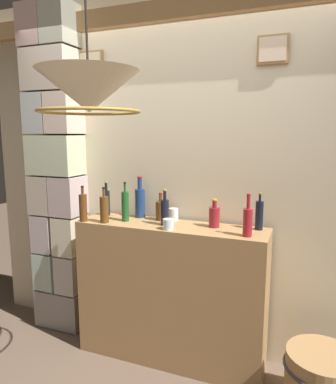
# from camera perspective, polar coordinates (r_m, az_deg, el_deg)

# --- Properties ---
(panelled_rear_partition) EXTENTS (3.56, 0.15, 2.77)m
(panelled_rear_partition) POSITION_cam_1_polar(r_m,az_deg,el_deg) (2.74, 2.33, 4.25)
(panelled_rear_partition) COLOR beige
(panelled_rear_partition) RESTS_ON ground
(stone_pillar) EXTENTS (0.45, 0.31, 2.71)m
(stone_pillar) POSITION_cam_1_polar(r_m,az_deg,el_deg) (3.16, -17.25, 2.92)
(stone_pillar) COLOR gray
(stone_pillar) RESTS_ON ground
(bar_shelf_unit) EXTENTS (1.40, 0.36, 1.05)m
(bar_shelf_unit) POSITION_cam_1_polar(r_m,az_deg,el_deg) (2.76, 0.39, -15.97)
(bar_shelf_unit) COLOR #9E7547
(bar_shelf_unit) RESTS_ON ground
(liquor_bottle_tequila) EXTENTS (0.06, 0.06, 0.28)m
(liquor_bottle_tequila) POSITION_cam_1_polar(r_m,az_deg,el_deg) (2.33, 12.75, -4.60)
(liquor_bottle_tequila) COLOR maroon
(liquor_bottle_tequila) RESTS_ON bar_shelf_unit
(liquor_bottle_rum) EXTENTS (0.08, 0.08, 0.20)m
(liquor_bottle_rum) POSITION_cam_1_polar(r_m,az_deg,el_deg) (2.52, 7.48, -3.90)
(liquor_bottle_rum) COLOR maroon
(liquor_bottle_rum) RESTS_ON bar_shelf_unit
(liquor_bottle_vodka) EXTENTS (0.06, 0.06, 0.26)m
(liquor_bottle_vodka) POSITION_cam_1_polar(r_m,az_deg,el_deg) (2.54, -0.52, -3.16)
(liquor_bottle_vodka) COLOR black
(liquor_bottle_vodka) RESTS_ON bar_shelf_unit
(liquor_bottle_vermouth) EXTENTS (0.06, 0.06, 0.30)m
(liquor_bottle_vermouth) POSITION_cam_1_polar(r_m,az_deg,el_deg) (2.68, -6.92, -2.23)
(liquor_bottle_vermouth) COLOR #1B5222
(liquor_bottle_vermouth) RESTS_ON bar_shelf_unit
(liquor_bottle_rye) EXTENTS (0.06, 0.06, 0.27)m
(liquor_bottle_rye) POSITION_cam_1_polar(r_m,az_deg,el_deg) (2.73, -13.54, -2.39)
(liquor_bottle_rye) COLOR #5C3214
(liquor_bottle_rye) RESTS_ON bar_shelf_unit
(liquor_bottle_port) EXTENTS (0.08, 0.08, 0.21)m
(liquor_bottle_port) POSITION_cam_1_polar(r_m,az_deg,el_deg) (2.69, -1.18, -2.97)
(liquor_bottle_port) COLOR #5D3414
(liquor_bottle_port) RESTS_ON bar_shelf_unit
(liquor_bottle_scotch) EXTENTS (0.06, 0.06, 0.28)m
(liquor_bottle_scotch) POSITION_cam_1_polar(r_m,az_deg,el_deg) (2.89, -9.90, -1.61)
(liquor_bottle_scotch) COLOR black
(liquor_bottle_scotch) RESTS_ON bar_shelf_unit
(liquor_bottle_brandy) EXTENTS (0.05, 0.05, 0.26)m
(liquor_bottle_brandy) POSITION_cam_1_polar(r_m,az_deg,el_deg) (2.50, 14.52, -3.61)
(liquor_bottle_brandy) COLOR black
(liquor_bottle_brandy) RESTS_ON bar_shelf_unit
(liquor_bottle_bourbon) EXTENTS (0.08, 0.08, 0.33)m
(liquor_bottle_bourbon) POSITION_cam_1_polar(r_m,az_deg,el_deg) (2.79, -4.54, -1.55)
(liquor_bottle_bourbon) COLOR navy
(liquor_bottle_bourbon) RESTS_ON bar_shelf_unit
(liquor_bottle_gin) EXTENTS (0.06, 0.06, 0.27)m
(liquor_bottle_gin) POSITION_cam_1_polar(r_m,az_deg,el_deg) (2.66, -10.26, -2.72)
(liquor_bottle_gin) COLOR brown
(liquor_bottle_gin) RESTS_ON bar_shelf_unit
(glass_tumbler_rocks) EXTENTS (0.08, 0.08, 0.08)m
(glass_tumbler_rocks) POSITION_cam_1_polar(r_m,az_deg,el_deg) (2.44, 0.05, -5.23)
(glass_tumbler_rocks) COLOR silver
(glass_tumbler_rocks) RESTS_ON bar_shelf_unit
(glass_tumbler_highball) EXTENTS (0.07, 0.07, 0.09)m
(glass_tumbler_highball) POSITION_cam_1_polar(r_m,az_deg,el_deg) (2.69, 0.90, -3.64)
(glass_tumbler_highball) COLOR silver
(glass_tumbler_highball) RESTS_ON bar_shelf_unit
(pendant_lamp) EXTENTS (0.53, 0.53, 0.66)m
(pendant_lamp) POSITION_cam_1_polar(r_m,az_deg,el_deg) (1.93, -12.69, 15.34)
(pendant_lamp) COLOR #EFE5C6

